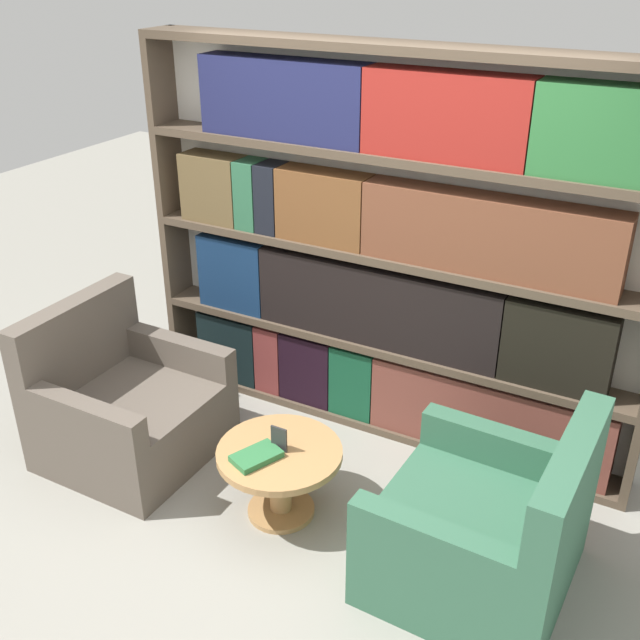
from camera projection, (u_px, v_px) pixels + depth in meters
name	position (u px, v px, depth m)	size (l,w,h in m)	color
ground_plane	(283.00, 535.00, 4.02)	(14.00, 14.00, 0.00)	gray
bookshelf	(391.00, 261.00, 4.44)	(3.18, 0.30, 2.38)	silver
armchair_left	(126.00, 408.00, 4.56)	(0.91, 0.95, 0.94)	brown
armchair_right	(485.00, 533.00, 3.60)	(0.94, 0.98, 0.94)	#336047
coffee_table	(280.00, 468.00, 4.05)	(0.68, 0.68, 0.42)	#AD7F4C
table_sign	(279.00, 441.00, 3.96)	(0.09, 0.06, 0.14)	black
stray_book	(256.00, 456.00, 3.91)	(0.24, 0.29, 0.03)	#2D703D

